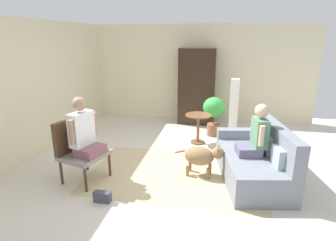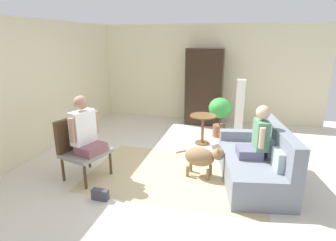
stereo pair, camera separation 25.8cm
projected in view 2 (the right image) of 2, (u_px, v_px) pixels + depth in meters
The scene contains 14 objects.
ground_plane at pixel (177, 171), 4.81m from camera, with size 7.88×7.88×0.00m, color beige.
back_wall at pixel (204, 73), 7.54m from camera, with size 6.22×0.12×2.57m, color beige.
left_wall at pixel (38, 88), 5.40m from camera, with size 0.12×7.17×2.57m, color beige.
area_rug at pixel (176, 174), 4.70m from camera, with size 2.88×1.91×0.01m, color #C6B284.
couch at pixel (257, 163), 4.37m from camera, with size 1.17×1.80×0.92m.
armchair at pixel (80, 143), 4.50m from camera, with size 0.76×0.81×1.00m.
person_on_couch at pixel (257, 136), 4.21m from camera, with size 0.48×0.51×0.82m.
person_on_armchair at pixel (85, 129), 4.34m from camera, with size 0.50×0.55×0.91m.
round_end_table at pixel (203, 124), 5.93m from camera, with size 0.56×0.56×0.64m.
dog at pixel (202, 157), 4.53m from camera, with size 0.82×0.37×0.57m.
potted_plant at pixel (220, 112), 6.32m from camera, with size 0.52×0.52×0.92m.
column_lamp at pixel (239, 111), 6.05m from camera, with size 0.20×0.20×1.37m.
armoire_cabinet at pixel (204, 87), 7.24m from camera, with size 0.93×0.56×1.97m, color black.
handbag at pixel (100, 195), 3.95m from camera, with size 0.24×0.10×0.16m, color #3F3F4C.
Camera 2 is at (0.92, -4.26, 2.23)m, focal length 29.60 mm.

